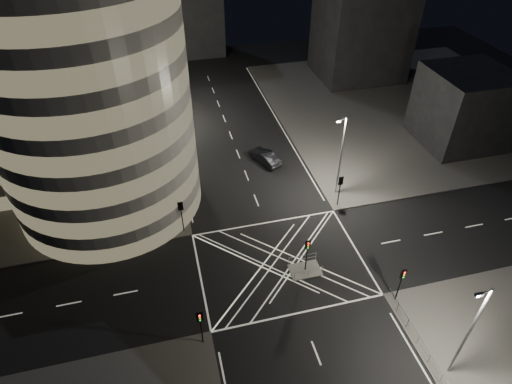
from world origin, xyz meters
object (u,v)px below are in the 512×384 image
object	(u,v)px
sedan	(265,157)
street_lamp_right_far	(341,154)
traffic_signal_fl	(181,211)
street_lamp_right_near	(469,331)
traffic_signal_nr	(402,279)
traffic_signal_island	(307,250)
traffic_signal_fr	(340,186)
street_lamp_left_far	(156,92)
street_lamp_left_near	(167,163)
central_island	(305,270)
traffic_signal_nl	(200,322)

from	to	relation	value
sedan	street_lamp_right_far	bearing A→B (deg)	104.31
traffic_signal_fl	street_lamp_right_far	bearing A→B (deg)	6.88
traffic_signal_fl	street_lamp_right_near	bearing A→B (deg)	-48.76
traffic_signal_nr	street_lamp_right_near	xyz separation A→B (m)	(0.64, -7.20, 2.63)
street_lamp_right_far	traffic_signal_island	bearing A→B (deg)	-125.30
traffic_signal_island	sedan	distance (m)	18.93
traffic_signal_fr	sedan	size ratio (longest dim) A/B	0.80
street_lamp_left_far	street_lamp_right_near	world-z (taller)	same
traffic_signal_fl	street_lamp_left_near	xyz separation A→B (m)	(-0.64, 5.20, 2.63)
central_island	traffic_signal_nr	world-z (taller)	traffic_signal_nr
central_island	sedan	world-z (taller)	sedan
street_lamp_right_near	sedan	size ratio (longest dim) A/B	1.99
street_lamp_left_far	street_lamp_right_near	distance (m)	47.88
central_island	street_lamp_left_far	bearing A→B (deg)	109.95
central_island	traffic_signal_fr	world-z (taller)	traffic_signal_fr
central_island	traffic_signal_fl	size ratio (longest dim) A/B	0.75
central_island	traffic_signal_island	size ratio (longest dim) A/B	0.75
central_island	traffic_signal_fr	size ratio (longest dim) A/B	0.75
central_island	traffic_signal_nr	bearing A→B (deg)	-37.93
traffic_signal_island	sedan	xyz separation A→B (m)	(0.97, 18.79, -2.09)
traffic_signal_fl	traffic_signal_fr	distance (m)	17.60
central_island	traffic_signal_fr	xyz separation A→B (m)	(6.80, 8.30, 2.84)
street_lamp_left_near	sedan	bearing A→B (deg)	23.10
traffic_signal_fl	street_lamp_right_near	world-z (taller)	street_lamp_right_near
central_island	traffic_signal_island	distance (m)	2.84
traffic_signal_island	street_lamp_left_near	distance (m)	17.89
central_island	traffic_signal_nl	distance (m)	12.36
traffic_signal_fr	traffic_signal_island	xyz separation A→B (m)	(-6.80, -8.30, 0.00)
traffic_signal_nl	street_lamp_left_far	xyz separation A→B (m)	(-0.64, 36.80, 2.63)
street_lamp_right_near	traffic_signal_nl	bearing A→B (deg)	158.45
traffic_signal_fl	street_lamp_right_near	xyz separation A→B (m)	(18.24, -20.80, 2.63)
traffic_signal_nr	street_lamp_right_near	world-z (taller)	street_lamp_right_near
central_island	street_lamp_left_near	world-z (taller)	street_lamp_left_near
traffic_signal_fr	street_lamp_right_near	world-z (taller)	street_lamp_right_near
traffic_signal_fl	street_lamp_left_far	xyz separation A→B (m)	(-0.64, 23.20, 2.63)
traffic_signal_fl	traffic_signal_fr	xyz separation A→B (m)	(17.60, 0.00, 0.00)
central_island	traffic_signal_nl	size ratio (longest dim) A/B	0.75
traffic_signal_fl	traffic_signal_nl	xyz separation A→B (m)	(0.00, -13.60, 0.00)
traffic_signal_fr	street_lamp_left_near	xyz separation A→B (m)	(-18.24, 5.20, 2.63)
street_lamp_right_near	central_island	bearing A→B (deg)	120.75
street_lamp_right_near	sedan	distance (m)	32.30
traffic_signal_fl	street_lamp_right_far	distance (m)	18.55
street_lamp_left_near	street_lamp_right_near	bearing A→B (deg)	-54.03
traffic_signal_nl	traffic_signal_island	world-z (taller)	same
traffic_signal_nr	street_lamp_right_far	distance (m)	16.03
traffic_signal_fr	street_lamp_right_near	size ratio (longest dim) A/B	0.40
central_island	street_lamp_right_far	world-z (taller)	street_lamp_right_far
traffic_signal_nl	street_lamp_left_near	bearing A→B (deg)	91.94
street_lamp_left_far	sedan	world-z (taller)	street_lamp_left_far
traffic_signal_nl	sedan	world-z (taller)	traffic_signal_nl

